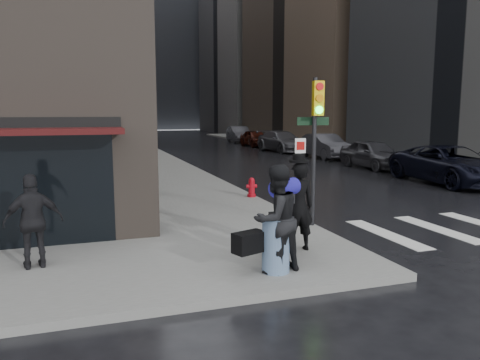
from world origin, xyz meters
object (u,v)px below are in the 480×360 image
Objects in this scene: man_jeans at (275,219)px; fire_hydrant at (252,188)px; traffic_light at (314,131)px; parked_car_4 at (255,138)px; parked_car_2 at (325,146)px; parked_car_5 at (239,134)px; man_greycoat at (34,221)px; parked_car_0 at (451,165)px; man_overcoat at (294,211)px; parked_car_3 at (282,141)px; parked_car_1 at (373,154)px.

man_jeans is 2.94× the size of fire_hydrant.
traffic_light reaches higher than parked_car_4.
traffic_light is at bearing -119.41° from parked_car_2.
parked_car_5 is (9.45, 34.37, -1.74)m from traffic_light.
parked_car_0 is (15.75, 6.72, -0.23)m from man_greycoat.
traffic_light is 35.69m from parked_car_5.
traffic_light reaches higher than man_overcoat.
parked_car_5 is at bearing -101.16° from man_overcoat.
parked_car_5 is (0.33, 11.57, 0.02)m from parked_car_3.
traffic_light is at bearing -108.26° from parked_car_4.
traffic_light is 0.64× the size of parked_car_0.
man_overcoat is at bearing -109.62° from parked_car_4.
parked_car_2 is (11.06, 18.88, -0.21)m from man_overcoat.
fire_hydrant is at bearing -147.39° from man_greycoat.
parked_car_1 is (15.84, 12.50, -0.25)m from man_greycoat.
parked_car_3 is (-0.33, 11.57, 0.01)m from parked_car_1.
parked_car_4 is 5.80m from parked_car_5.
traffic_light is at bearing -89.25° from fire_hydrant.
man_jeans is at bearing -118.78° from parked_car_3.
parked_car_0 reaches higher than fire_hydrant.
parked_car_4 is 0.87× the size of parked_car_5.
parked_car_1 is (9.50, 6.85, 0.33)m from fire_hydrant.
man_greycoat reaches higher than parked_car_0.
man_jeans is 33.46m from parked_car_4.
man_jeans is at bearing -106.74° from fire_hydrant.
man_greycoat is 39.01m from parked_car_5.
man_jeans is 23.22m from parked_car_2.
man_overcoat reaches higher than man_jeans.
man_jeans is 0.40× the size of parked_car_5.
man_overcoat is 5.04m from man_greycoat.
traffic_light is 0.75× the size of parked_car_5.
man_greycoat is 28.64m from parked_car_3.
parked_car_1 is at bearing -92.00° from parked_car_2.
parked_car_3 reaches higher than fire_hydrant.
parked_car_5 reaches higher than parked_car_2.
fire_hydrant is 0.12× the size of parked_car_3.
fire_hydrant is 0.16× the size of parked_car_4.
traffic_light is at bearing -99.51° from parked_car_5.
parked_car_0 is (10.75, 7.31, -0.20)m from man_overcoat.
traffic_light is 19.65m from parked_car_2.
traffic_light reaches higher than parked_car_2.
parked_car_1 is at bearing 35.77° from fire_hydrant.
traffic_light is 14.79m from parked_car_1.
parked_car_3 is at bearing -85.79° from parked_car_5.
parked_car_4 is at bearing -126.48° from man_greycoat.
parked_car_1 is at bearing -149.22° from man_jeans.
man_overcoat is 0.42× the size of parked_car_5.
man_jeans reaches higher than parked_car_2.
parked_car_0 is 17.36m from parked_car_3.
man_greycoat reaches higher than parked_car_5.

